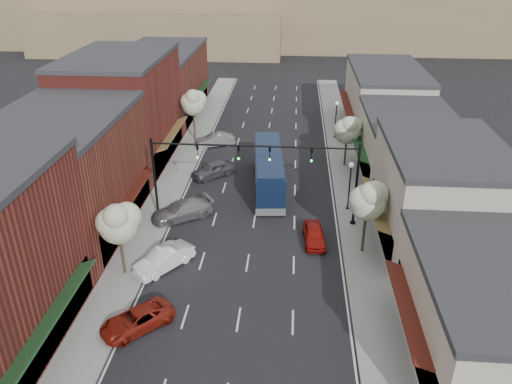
% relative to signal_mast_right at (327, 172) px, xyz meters
% --- Properties ---
extents(ground, '(160.00, 160.00, 0.00)m').
position_rel_signal_mast_right_xyz_m(ground, '(-5.62, -8.00, -4.62)').
color(ground, black).
rests_on(ground, ground).
extents(sidewalk_left, '(2.80, 73.00, 0.15)m').
position_rel_signal_mast_right_xyz_m(sidewalk_left, '(-14.02, 10.50, -4.55)').
color(sidewalk_left, gray).
rests_on(sidewalk_left, ground).
extents(sidewalk_right, '(2.80, 73.00, 0.15)m').
position_rel_signal_mast_right_xyz_m(sidewalk_right, '(2.78, 10.50, -4.55)').
color(sidewalk_right, gray).
rests_on(sidewalk_right, ground).
extents(curb_left, '(0.25, 73.00, 0.17)m').
position_rel_signal_mast_right_xyz_m(curb_left, '(-12.62, 10.50, -4.55)').
color(curb_left, gray).
rests_on(curb_left, ground).
extents(curb_right, '(0.25, 73.00, 0.17)m').
position_rel_signal_mast_right_xyz_m(curb_right, '(1.38, 10.50, -4.55)').
color(curb_right, gray).
rests_on(curb_right, ground).
extents(bldg_left_midnear, '(10.14, 14.10, 9.40)m').
position_rel_signal_mast_right_xyz_m(bldg_left_midnear, '(-19.85, -2.00, 0.03)').
color(bldg_left_midnear, maroon).
rests_on(bldg_left_midnear, ground).
extents(bldg_left_midfar, '(10.14, 14.10, 10.90)m').
position_rel_signal_mast_right_xyz_m(bldg_left_midfar, '(-19.86, 12.00, 0.78)').
color(bldg_left_midfar, maroon).
rests_on(bldg_left_midfar, ground).
extents(bldg_left_far, '(10.14, 18.10, 8.40)m').
position_rel_signal_mast_right_xyz_m(bldg_left_far, '(-19.84, 28.00, -0.46)').
color(bldg_left_far, maroon).
rests_on(bldg_left_far, ground).
extents(bldg_right_near, '(9.14, 12.10, 5.90)m').
position_rel_signal_mast_right_xyz_m(bldg_right_near, '(8.07, -14.00, -1.70)').
color(bldg_right_near, '#C1B89A').
rests_on(bldg_right_near, ground).
extents(bldg_right_midnear, '(9.14, 12.10, 7.90)m').
position_rel_signal_mast_right_xyz_m(bldg_right_midnear, '(8.10, -2.00, -0.72)').
color(bldg_right_midnear, '#BCB3A1').
rests_on(bldg_right_midnear, ground).
extents(bldg_right_midfar, '(9.14, 12.10, 6.40)m').
position_rel_signal_mast_right_xyz_m(bldg_right_midfar, '(8.08, 10.00, -1.46)').
color(bldg_right_midfar, '#C1B89A').
rests_on(bldg_right_midfar, ground).
extents(bldg_right_far, '(9.14, 16.10, 7.40)m').
position_rel_signal_mast_right_xyz_m(bldg_right_far, '(8.09, 24.00, -0.96)').
color(bldg_right_far, '#BCB3A1').
rests_on(bldg_right_far, ground).
extents(hill_far, '(120.00, 30.00, 12.00)m').
position_rel_signal_mast_right_xyz_m(hill_far, '(-5.62, 82.00, 1.38)').
color(hill_far, '#7A6647').
rests_on(hill_far, ground).
extents(hill_near, '(50.00, 20.00, 8.00)m').
position_rel_signal_mast_right_xyz_m(hill_near, '(-30.62, 70.00, -0.62)').
color(hill_near, '#7A6647').
rests_on(hill_near, ground).
extents(signal_mast_right, '(8.22, 0.46, 7.00)m').
position_rel_signal_mast_right_xyz_m(signal_mast_right, '(0.00, 0.00, 0.00)').
color(signal_mast_right, black).
rests_on(signal_mast_right, ground).
extents(signal_mast_left, '(8.22, 0.46, 7.00)m').
position_rel_signal_mast_right_xyz_m(signal_mast_left, '(-11.24, 0.00, 0.00)').
color(signal_mast_left, black).
rests_on(signal_mast_left, ground).
extents(tree_right_near, '(2.85, 2.65, 5.95)m').
position_rel_signal_mast_right_xyz_m(tree_right_near, '(2.73, -4.05, -0.17)').
color(tree_right_near, '#47382B').
rests_on(tree_right_near, ground).
extents(tree_right_far, '(2.85, 2.65, 5.43)m').
position_rel_signal_mast_right_xyz_m(tree_right_far, '(2.73, 11.95, -0.63)').
color(tree_right_far, '#47382B').
rests_on(tree_right_far, ground).
extents(tree_left_near, '(2.85, 2.65, 5.69)m').
position_rel_signal_mast_right_xyz_m(tree_left_near, '(-13.87, -8.05, -0.40)').
color(tree_left_near, '#47382B').
rests_on(tree_left_near, ground).
extents(tree_left_far, '(2.85, 2.65, 6.13)m').
position_rel_signal_mast_right_xyz_m(tree_left_far, '(-13.87, 17.95, -0.02)').
color(tree_left_far, '#47382B').
rests_on(tree_left_far, ground).
extents(lamp_post_near, '(0.44, 0.44, 4.44)m').
position_rel_signal_mast_right_xyz_m(lamp_post_near, '(2.18, 2.50, -1.62)').
color(lamp_post_near, black).
rests_on(lamp_post_near, ground).
extents(lamp_post_far, '(0.44, 0.44, 4.44)m').
position_rel_signal_mast_right_xyz_m(lamp_post_far, '(2.18, 20.00, -1.62)').
color(lamp_post_far, black).
rests_on(lamp_post_far, ground).
extents(coach_bus, '(3.50, 11.62, 3.50)m').
position_rel_signal_mast_right_xyz_m(coach_bus, '(-4.82, 6.34, -2.79)').
color(coach_bus, '#0D1A36').
rests_on(coach_bus, ground).
extents(red_hatchback, '(1.85, 3.97, 1.32)m').
position_rel_signal_mast_right_xyz_m(red_hatchback, '(-0.84, -2.88, -3.96)').
color(red_hatchback, maroon).
rests_on(red_hatchback, ground).
extents(parked_car_a, '(4.58, 4.53, 1.22)m').
position_rel_signal_mast_right_xyz_m(parked_car_a, '(-11.52, -13.18, -4.01)').
color(parked_car_a, maroon).
rests_on(parked_car_a, ground).
extents(parked_car_b, '(4.01, 4.57, 1.49)m').
position_rel_signal_mast_right_xyz_m(parked_car_b, '(-11.39, -7.05, -3.87)').
color(parked_car_b, white).
rests_on(parked_car_b, ground).
extents(parked_car_c, '(5.47, 4.57, 1.50)m').
position_rel_signal_mast_right_xyz_m(parked_car_c, '(-11.60, 0.02, -3.87)').
color(parked_car_c, gray).
rests_on(parked_car_c, ground).
extents(parked_car_d, '(4.49, 4.27, 1.51)m').
position_rel_signal_mast_right_xyz_m(parked_car_d, '(-10.30, 8.43, -3.87)').
color(parked_car_d, '#53555A').
rests_on(parked_car_d, ground).
extents(parked_car_e, '(4.60, 3.01, 1.43)m').
position_rel_signal_mast_right_xyz_m(parked_car_e, '(-11.36, 16.50, -3.91)').
color(parked_car_e, '#A3A3A8').
rests_on(parked_car_e, ground).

